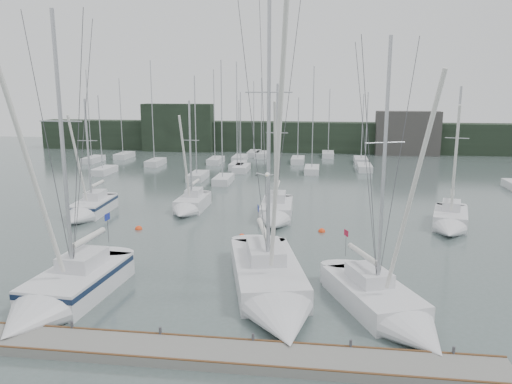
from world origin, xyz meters
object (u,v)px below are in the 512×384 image
buoy_c (139,229)px  sailboat_near_left (59,295)px  sailboat_mid_b (189,206)px  buoy_b (322,232)px  sailboat_near_center (273,292)px  buoy_a (242,237)px  sailboat_mid_e (450,223)px  buoy_d (239,243)px  sailboat_near_right (392,312)px  sailboat_mid_a (88,210)px  sailboat_mid_c (276,214)px

buoy_c → sailboat_near_left: bearing=-84.9°
sailboat_mid_b → buoy_b: size_ratio=19.13×
sailboat_near_center → buoy_c: bearing=120.5°
sailboat_near_center → buoy_c: 16.76m
buoy_a → sailboat_mid_e: bearing=14.6°
buoy_a → buoy_b: buoy_b is taller
sailboat_near_center → buoy_d: sailboat_near_center is taller
sailboat_near_left → sailboat_near_right: size_ratio=1.10×
buoy_d → buoy_b: bearing=31.4°
sailboat_near_center → sailboat_mid_b: bearing=103.8°
sailboat_mid_b → buoy_c: (-2.43, -5.78, -0.52)m
sailboat_mid_a → sailboat_mid_b: bearing=15.6°
sailboat_mid_b → buoy_b: bearing=-21.2°
sailboat_near_left → sailboat_mid_c: sailboat_near_left is taller
buoy_a → buoy_b: 6.17m
sailboat_mid_e → buoy_c: size_ratio=20.70×
buoy_a → buoy_d: 1.34m
buoy_a → buoy_d: (0.02, -1.34, 0.00)m
sailboat_mid_a → buoy_c: (5.59, -3.00, -0.58)m
sailboat_near_left → sailboat_mid_a: (-6.83, 16.97, -0.08)m
sailboat_mid_c → buoy_b: size_ratio=21.78×
sailboat_near_center → sailboat_near_left: bearing=177.0°
sailboat_near_right → buoy_c: 21.89m
sailboat_near_center → buoy_b: sailboat_near_center is taller
sailboat_near_left → buoy_c: size_ratio=27.52×
sailboat_near_center → sailboat_mid_a: 22.88m
sailboat_near_right → sailboat_mid_c: size_ratio=1.18×
sailboat_near_center → buoy_d: 10.35m
buoy_a → sailboat_mid_c: bearing=67.1°
sailboat_mid_b → buoy_d: 9.95m
sailboat_near_left → buoy_a: 14.80m
sailboat_near_right → sailboat_near_center: bearing=144.0°
sailboat_mid_a → sailboat_mid_e: 29.33m
sailboat_near_left → sailboat_mid_e: (22.50, 17.05, -0.10)m
sailboat_near_center → buoy_a: size_ratio=35.33×
sailboat_near_left → sailboat_mid_b: sailboat_near_left is taller
buoy_a → buoy_d: bearing=-89.1°
sailboat_near_left → sailboat_mid_a: bearing=115.8°
sailboat_mid_c → buoy_d: sailboat_mid_c is taller
sailboat_mid_c → sailboat_near_right: bearing=-69.7°
sailboat_mid_a → sailboat_mid_c: size_ratio=0.90×
sailboat_mid_a → sailboat_near_center: bearing=-44.5°
sailboat_mid_b → buoy_a: 8.89m
sailboat_mid_e → buoy_c: bearing=-158.5°
sailboat_near_left → sailboat_near_right: 16.08m
sailboat_near_right → sailboat_mid_b: size_ratio=1.35×
sailboat_mid_b → buoy_b: 12.45m
buoy_a → buoy_c: bearing=173.4°
sailboat_near_center → buoy_a: bearing=93.6°
buoy_d → buoy_a: bearing=90.9°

